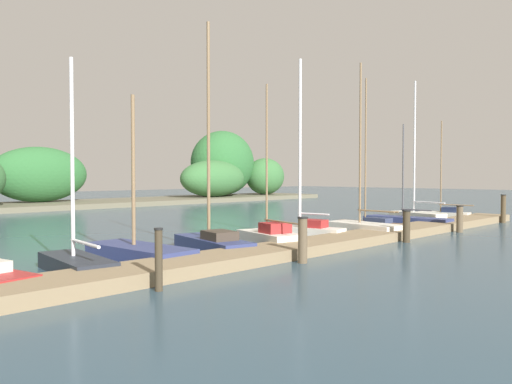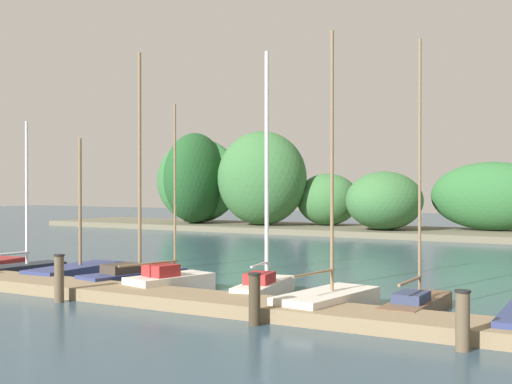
# 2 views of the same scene
# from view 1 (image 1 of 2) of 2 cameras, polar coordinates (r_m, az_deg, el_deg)

# --- Properties ---
(dock_pier) EXTENTS (31.67, 1.80, 0.35)m
(dock_pier) POSITION_cam_1_polar(r_m,az_deg,el_deg) (18.24, 8.17, -5.66)
(dock_pier) COLOR #847051
(dock_pier) RESTS_ON ground
(far_shore) EXTENTS (63.88, 8.73, 7.39)m
(far_shore) POSITION_cam_1_polar(r_m,az_deg,el_deg) (42.44, -25.02, 2.22)
(far_shore) COLOR #66604C
(far_shore) RESTS_ON ground
(sailboat_2) EXTENTS (1.43, 3.40, 5.65)m
(sailboat_2) POSITION_cam_1_polar(r_m,az_deg,el_deg) (14.35, -19.62, -7.25)
(sailboat_2) COLOR #232833
(sailboat_2) RESTS_ON ground
(sailboat_3) EXTENTS (1.57, 4.15, 4.97)m
(sailboat_3) POSITION_cam_1_polar(r_m,az_deg,el_deg) (15.83, -13.27, -6.44)
(sailboat_3) COLOR navy
(sailboat_3) RESTS_ON ground
(sailboat_4) EXTENTS (1.90, 4.08, 7.71)m
(sailboat_4) POSITION_cam_1_polar(r_m,az_deg,el_deg) (17.32, -5.03, -5.28)
(sailboat_4) COLOR navy
(sailboat_4) RESTS_ON ground
(sailboat_5) EXTENTS (1.81, 3.39, 5.80)m
(sailboat_5) POSITION_cam_1_polar(r_m,az_deg,el_deg) (18.21, 1.43, -5.05)
(sailboat_5) COLOR silver
(sailboat_5) RESTS_ON ground
(sailboat_6) EXTENTS (1.49, 3.53, 7.26)m
(sailboat_6) POSITION_cam_1_polar(r_m,az_deg,el_deg) (20.84, 5.28, -3.90)
(sailboat_6) COLOR silver
(sailboat_6) RESTS_ON ground
(sailboat_7) EXTENTS (1.77, 3.72, 7.34)m
(sailboat_7) POSITION_cam_1_polar(r_m,az_deg,el_deg) (22.29, 11.71, -3.87)
(sailboat_7) COLOR silver
(sailboat_7) RESTS_ON ground
(sailboat_8) EXTENTS (0.97, 3.84, 7.10)m
(sailboat_8) POSITION_cam_1_polar(r_m,az_deg,el_deg) (24.51, 12.45, -3.44)
(sailboat_8) COLOR brown
(sailboat_8) RESTS_ON ground
(sailboat_9) EXTENTS (1.20, 4.53, 5.12)m
(sailboat_9) POSITION_cam_1_polar(r_m,az_deg,el_deg) (26.71, 16.30, -3.12)
(sailboat_9) COLOR navy
(sailboat_9) RESTS_ON ground
(sailboat_10) EXTENTS (1.62, 3.51, 7.64)m
(sailboat_10) POSITION_cam_1_polar(r_m,az_deg,el_deg) (28.87, 17.37, -2.44)
(sailboat_10) COLOR silver
(sailboat_10) RESTS_ON ground
(sailboat_11) EXTENTS (1.34, 3.23, 5.72)m
(sailboat_11) POSITION_cam_1_polar(r_m,az_deg,el_deg) (31.52, 20.18, -2.31)
(sailboat_11) COLOR silver
(sailboat_11) RESTS_ON ground
(mooring_piling_1) EXTENTS (0.20, 0.20, 1.40)m
(mooring_piling_1) POSITION_cam_1_polar(r_m,az_deg,el_deg) (11.55, -10.83, -7.40)
(mooring_piling_1) COLOR #3D3323
(mooring_piling_1) RESTS_ON ground
(mooring_piling_2) EXTENTS (0.31, 0.31, 1.35)m
(mooring_piling_2) POSITION_cam_1_polar(r_m,az_deg,el_deg) (14.98, 5.24, -5.34)
(mooring_piling_2) COLOR brown
(mooring_piling_2) RESTS_ON ground
(mooring_piling_3) EXTENTS (0.32, 0.32, 1.23)m
(mooring_piling_3) POSITION_cam_1_polar(r_m,az_deg,el_deg) (20.31, 16.47, -3.68)
(mooring_piling_3) COLOR #3D3323
(mooring_piling_3) RESTS_ON ground
(mooring_piling_4) EXTENTS (0.32, 0.32, 1.21)m
(mooring_piling_4) POSITION_cam_1_polar(r_m,az_deg,el_deg) (24.63, 21.82, -2.80)
(mooring_piling_4) COLOR brown
(mooring_piling_4) RESTS_ON ground
(mooring_piling_5) EXTENTS (0.29, 0.29, 1.53)m
(mooring_piling_5) POSITION_cam_1_polar(r_m,az_deg,el_deg) (30.49, 25.92, -1.68)
(mooring_piling_5) COLOR #4C3D28
(mooring_piling_5) RESTS_ON ground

